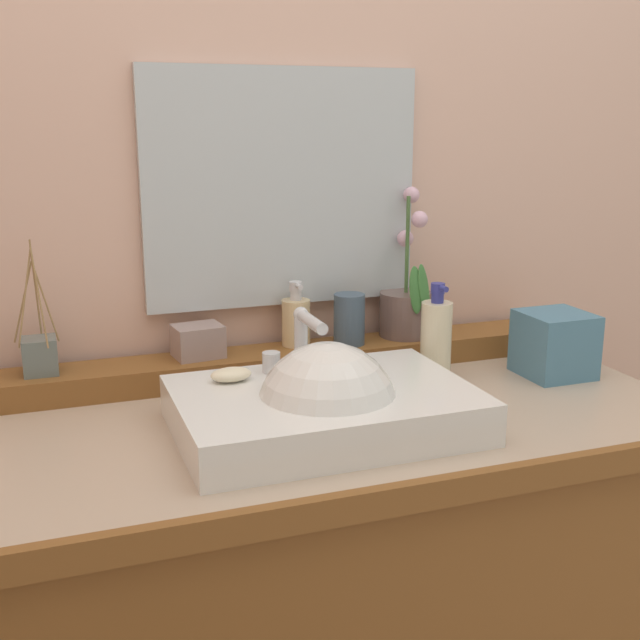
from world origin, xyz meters
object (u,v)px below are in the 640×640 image
lotion_bottle (436,340)px  potted_plant (406,303)px  trinket_box (198,341)px  tissue_box (554,344)px  soap_bar (231,375)px  sink_basin (326,411)px  tumbler_cup (349,319)px  reed_diffuser (40,354)px  soap_dispenser (296,320)px

lotion_bottle → potted_plant: bearing=85.1°
trinket_box → lotion_bottle: 0.46m
potted_plant → tissue_box: 0.31m
soap_bar → potted_plant: potted_plant is taller
lotion_bottle → sink_basin: bearing=-149.8°
tumbler_cup → potted_plant: bearing=8.2°
reed_diffuser → potted_plant: bearing=0.8°
lotion_bottle → tissue_box: (0.24, -0.05, -0.02)m
soap_bar → tissue_box: bearing=2.1°
reed_diffuser → trinket_box: size_ratio=2.68×
sink_basin → potted_plant: potted_plant is taller
soap_bar → tissue_box: tissue_box is taller
soap_bar → potted_plant: (0.44, 0.23, 0.04)m
soap_dispenser → soap_bar: bearing=-129.0°
potted_plant → tumbler_cup: bearing=-171.8°
reed_diffuser → soap_bar: bearing=-36.2°
tissue_box → tumbler_cup: bearing=153.1°
soap_bar → potted_plant: 0.50m
soap_bar → potted_plant: bearing=27.7°
soap_bar → reed_diffuser: size_ratio=0.28×
tumbler_cup → reed_diffuser: bearing=179.0°
potted_plant → lotion_bottle: bearing=-94.9°
potted_plant → tissue_box: potted_plant is taller
tumbler_cup → lotion_bottle: 0.19m
soap_dispenser → tissue_box: bearing=-24.6°
sink_basin → tumbler_cup: (0.17, 0.31, 0.07)m
sink_basin → soap_dispenser: 0.35m
trinket_box → tissue_box: bearing=-23.5°
trinket_box → potted_plant: bearing=-6.4°
trinket_box → soap_bar: bearing=-94.2°
potted_plant → sink_basin: bearing=-132.7°
tumbler_cup → reed_diffuser: size_ratio=0.43×
sink_basin → tumbler_cup: bearing=61.8°
reed_diffuser → lotion_bottle: (0.73, -0.15, -0.00)m
tumbler_cup → lotion_bottle: lotion_bottle is taller
lotion_bottle → tissue_box: bearing=-10.7°
soap_dispenser → tumbler_cup: (0.11, -0.03, -0.00)m
reed_diffuser → tissue_box: (0.97, -0.20, -0.02)m
reed_diffuser → lotion_bottle: size_ratio=1.25×
soap_dispenser → trinket_box: soap_dispenser is taller
potted_plant → tumbler_cup: (-0.14, -0.02, -0.02)m
soap_bar → tumbler_cup: tumbler_cup is taller
tumbler_cup → tissue_box: tumbler_cup is taller
soap_bar → soap_dispenser: (0.20, 0.24, 0.02)m
potted_plant → lotion_bottle: size_ratio=1.60×
sink_basin → soap_dispenser: (0.06, 0.34, 0.07)m
reed_diffuser → tissue_box: 0.99m
tumbler_cup → sink_basin: bearing=-118.2°
potted_plant → soap_dispenser: (-0.24, 0.01, -0.02)m
soap_dispenser → lotion_bottle: bearing=-36.5°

